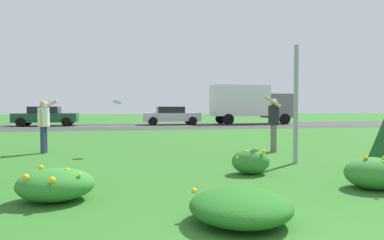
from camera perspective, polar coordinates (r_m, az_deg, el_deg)
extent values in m
plane|color=#2D6B23|center=(13.90, -4.84, -3.65)|extent=(120.00, 120.00, 0.00)
cube|color=#38383A|center=(25.71, -7.84, -1.03)|extent=(120.00, 8.73, 0.01)
cube|color=yellow|center=(25.71, -7.84, -1.02)|extent=(120.00, 0.16, 0.00)
ellipsoid|color=#23661E|center=(4.34, 7.96, -13.82)|extent=(1.24, 1.29, 0.40)
sphere|color=yellow|center=(4.41, 0.31, -11.52)|extent=(0.07, 0.07, 0.07)
sphere|color=yellow|center=(4.66, 9.54, -11.43)|extent=(0.08, 0.08, 0.08)
sphere|color=yellow|center=(4.36, 4.78, -12.20)|extent=(0.06, 0.06, 0.06)
ellipsoid|color=#337F2D|center=(7.38, 9.60, -6.73)|extent=(0.80, 0.65, 0.52)
sphere|color=yellow|center=(7.21, 8.07, -6.25)|extent=(0.07, 0.07, 0.07)
sphere|color=yellow|center=(7.51, 11.25, -5.72)|extent=(0.08, 0.08, 0.08)
sphere|color=yellow|center=(7.48, 8.14, -6.00)|extent=(0.06, 0.06, 0.06)
sphere|color=yellow|center=(7.56, 8.66, -5.13)|extent=(0.06, 0.06, 0.06)
sphere|color=yellow|center=(7.16, 7.53, -6.21)|extent=(0.08, 0.08, 0.08)
sphere|color=yellow|center=(7.23, 11.64, -5.07)|extent=(0.08, 0.08, 0.08)
sphere|color=yellow|center=(7.20, 8.97, -5.17)|extent=(0.06, 0.06, 0.06)
ellipsoid|color=#337F2D|center=(6.73, 27.57, -7.72)|extent=(0.97, 0.86, 0.53)
sphere|color=yellow|center=(6.54, 26.62, -5.54)|extent=(0.07, 0.07, 0.07)
sphere|color=yellow|center=(6.36, 28.96, -6.02)|extent=(0.06, 0.06, 0.06)
sphere|color=yellow|center=(6.48, 28.54, -6.63)|extent=(0.07, 0.07, 0.07)
sphere|color=yellow|center=(7.04, 25.68, -6.30)|extent=(0.09, 0.09, 0.09)
sphere|color=yellow|center=(6.64, 28.98, -5.44)|extent=(0.07, 0.07, 0.07)
ellipsoid|color=#337F2D|center=(5.61, -21.45, -9.83)|extent=(1.12, 0.95, 0.48)
sphere|color=yellow|center=(5.36, -25.58, -8.46)|extent=(0.09, 0.09, 0.09)
sphere|color=yellow|center=(5.49, -19.80, -7.76)|extent=(0.08, 0.08, 0.08)
sphere|color=yellow|center=(5.30, -17.91, -8.57)|extent=(0.06, 0.06, 0.06)
sphere|color=yellow|center=(5.97, -23.51, -7.16)|extent=(0.08, 0.08, 0.08)
sphere|color=yellow|center=(5.15, -21.97, -9.09)|extent=(0.09, 0.09, 0.09)
cube|color=#93969B|center=(8.95, 16.65, 2.47)|extent=(0.07, 0.10, 2.92)
cylinder|color=silver|center=(11.42, -23.16, 0.46)|extent=(0.34, 0.34, 0.57)
sphere|color=tan|center=(11.41, -23.19, 2.40)|extent=(0.21, 0.21, 0.21)
cylinder|color=navy|center=(11.53, -22.96, -2.97)|extent=(0.14, 0.14, 0.81)
cylinder|color=navy|center=(11.38, -23.26, -3.04)|extent=(0.14, 0.14, 0.81)
cylinder|color=tan|center=(11.56, -22.40, 2.32)|extent=(0.53, 0.17, 0.33)
cylinder|color=tan|center=(11.23, -23.42, 0.34)|extent=(0.12, 0.11, 0.54)
cylinder|color=#232328|center=(11.08, 13.26, 0.80)|extent=(0.34, 0.34, 0.60)
sphere|color=tan|center=(11.08, 13.28, 2.87)|extent=(0.21, 0.21, 0.21)
cylinder|color=#726B5B|center=(11.03, 13.35, -2.98)|extent=(0.14, 0.14, 0.85)
cylinder|color=#726B5B|center=(11.20, 13.12, -2.90)|extent=(0.14, 0.14, 0.85)
cylinder|color=tan|center=(10.86, 13.08, 2.95)|extent=(0.53, 0.17, 0.38)
cylinder|color=tan|center=(11.26, 12.89, 0.74)|extent=(0.12, 0.11, 0.57)
cylinder|color=#ADD6E5|center=(10.48, -12.16, 2.90)|extent=(0.28, 0.26, 0.15)
torus|color=#ADD6E5|center=(10.48, -12.16, 2.86)|extent=(0.28, 0.26, 0.15)
cube|color=#194C2D|center=(28.16, -22.79, 0.35)|extent=(4.50, 1.82, 0.66)
cube|color=black|center=(28.17, -23.00, 1.51)|extent=(2.10, 1.64, 0.52)
cylinder|color=black|center=(28.79, -19.40, -0.15)|extent=(0.66, 0.22, 0.66)
cylinder|color=black|center=(27.03, -19.93, -0.29)|extent=(0.66, 0.22, 0.66)
cylinder|color=black|center=(29.38, -25.40, -0.19)|extent=(0.66, 0.22, 0.66)
cylinder|color=black|center=(27.66, -26.30, -0.33)|extent=(0.66, 0.22, 0.66)
cube|color=#B7BABF|center=(27.87, -3.37, 0.49)|extent=(4.50, 1.82, 0.66)
cube|color=black|center=(27.85, -3.57, 1.67)|extent=(2.10, 1.64, 0.52)
cylinder|color=black|center=(29.01, -0.58, -0.01)|extent=(0.66, 0.22, 0.66)
cylinder|color=black|center=(27.27, 0.12, -0.15)|extent=(0.66, 0.22, 0.66)
cylinder|color=black|center=(28.59, -6.69, -0.06)|extent=(0.66, 0.22, 0.66)
cylinder|color=black|center=(26.82, -6.38, -0.20)|extent=(0.66, 0.22, 0.66)
cube|color=slate|center=(30.46, 13.72, 2.27)|extent=(2.10, 2.30, 2.00)
cube|color=silver|center=(29.20, 7.76, 3.16)|extent=(4.60, 2.30, 2.50)
cylinder|color=black|center=(31.55, 13.19, 0.30)|extent=(0.88, 0.26, 0.88)
cylinder|color=black|center=(29.57, 14.96, 0.17)|extent=(0.88, 0.26, 0.88)
cylinder|color=black|center=(29.87, 4.72, 0.25)|extent=(0.88, 0.26, 0.88)
cylinder|color=black|center=(27.77, 5.97, 0.11)|extent=(0.88, 0.26, 0.88)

